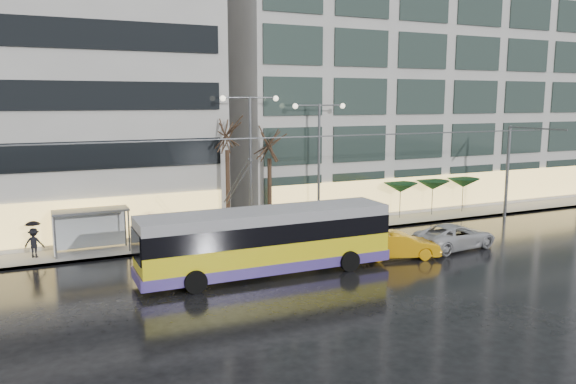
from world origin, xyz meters
TOP-DOWN VIEW (x-y plane):
  - ground at (0.00, 0.00)m, footprint 140.00×140.00m
  - sidewalk at (2.00, 14.00)m, footprint 80.00×10.00m
  - kerb at (2.00, 9.05)m, footprint 80.00×0.10m
  - building_right at (19.00, 19.00)m, footprint 32.00×14.00m
  - trolleybus at (-0.19, 2.82)m, footprint 13.18×5.17m
  - catenary at (1.00, 7.94)m, footprint 42.24×5.12m
  - bus_shelter at (-8.38, 10.69)m, footprint 4.20×1.60m
  - street_lamp_near at (2.00, 10.80)m, footprint 3.96×0.36m
  - street_lamp_far at (7.00, 10.80)m, footprint 3.96×0.36m
  - tree_a at (0.50, 11.00)m, footprint 3.20×3.20m
  - tree_b at (3.50, 11.20)m, footprint 3.20×3.20m
  - parasol_a at (14.00, 11.00)m, footprint 2.50×2.50m
  - parasol_b at (17.00, 11.00)m, footprint 2.50×2.50m
  - parasol_c at (20.00, 11.00)m, footprint 2.50×2.50m
  - taxi_b at (7.76, 2.42)m, footprint 4.83×2.92m
  - sedan_silver at (12.15, 2.82)m, footprint 5.60×3.01m
  - pedestrian_a at (-4.73, 10.27)m, footprint 1.13×1.14m
  - pedestrian_b at (-4.39, 10.67)m, footprint 0.94×0.91m
  - pedestrian_c at (-11.08, 10.64)m, footprint 1.22×1.05m

SIDE VIEW (x-z plane):
  - ground at x=0.00m, z-range 0.00..0.00m
  - sidewalk at x=2.00m, z-range 0.00..0.15m
  - kerb at x=2.00m, z-range 0.00..0.15m
  - sedan_silver at x=12.15m, z-range 0.00..1.49m
  - taxi_b at x=7.76m, z-range 0.00..1.50m
  - pedestrian_b at x=-4.39m, z-range 0.15..1.68m
  - pedestrian_c at x=-11.08m, z-range 0.21..2.32m
  - pedestrian_a at x=-4.73m, z-range 0.49..2.68m
  - trolleybus at x=-0.19m, z-range -1.40..4.70m
  - bus_shelter at x=-8.38m, z-range 0.71..3.22m
  - parasol_a at x=14.00m, z-range 1.12..3.77m
  - parasol_b at x=17.00m, z-range 1.12..3.77m
  - parasol_c at x=20.00m, z-range 1.12..3.77m
  - catenary at x=1.00m, z-range 0.75..7.75m
  - street_lamp_far at x=7.00m, z-range 1.45..9.98m
  - street_lamp_near at x=2.00m, z-range 1.48..10.51m
  - tree_b at x=3.50m, z-range 2.55..10.25m
  - tree_a at x=0.50m, z-range 2.89..11.29m
  - building_right at x=19.00m, z-range 0.15..25.15m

